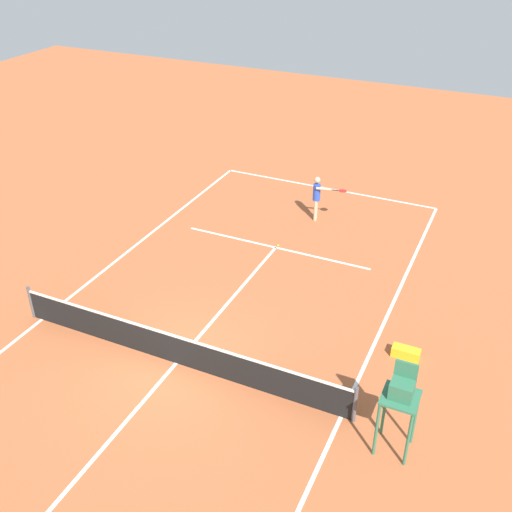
{
  "coord_description": "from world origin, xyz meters",
  "views": [
    {
      "loc": [
        -7.2,
        10.42,
        10.92
      ],
      "look_at": [
        -0.16,
        -4.8,
        0.8
      ],
      "focal_mm": 42.25,
      "sensor_mm": 36.0,
      "label": 1
    }
  ],
  "objects_px": {
    "tennis_ball": "(278,245)",
    "equipment_bag": "(406,353)",
    "umpire_chair": "(401,396)",
    "player_serving": "(318,195)"
  },
  "relations": [
    {
      "from": "equipment_bag",
      "to": "player_serving",
      "type": "bearing_deg",
      "value": -53.14
    },
    {
      "from": "tennis_ball",
      "to": "equipment_bag",
      "type": "bearing_deg",
      "value": 143.41
    },
    {
      "from": "umpire_chair",
      "to": "player_serving",
      "type": "bearing_deg",
      "value": -61.28
    },
    {
      "from": "player_serving",
      "to": "equipment_bag",
      "type": "distance_m",
      "value": 8.38
    },
    {
      "from": "player_serving",
      "to": "umpire_chair",
      "type": "height_order",
      "value": "umpire_chair"
    },
    {
      "from": "player_serving",
      "to": "tennis_ball",
      "type": "xyz_separation_m",
      "value": [
        0.54,
        2.55,
        -1.04
      ]
    },
    {
      "from": "tennis_ball",
      "to": "player_serving",
      "type": "bearing_deg",
      "value": -101.99
    },
    {
      "from": "umpire_chair",
      "to": "tennis_ball",
      "type": "bearing_deg",
      "value": -50.96
    },
    {
      "from": "tennis_ball",
      "to": "umpire_chair",
      "type": "height_order",
      "value": "umpire_chair"
    },
    {
      "from": "umpire_chair",
      "to": "equipment_bag",
      "type": "relative_size",
      "value": 3.17
    }
  ]
}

